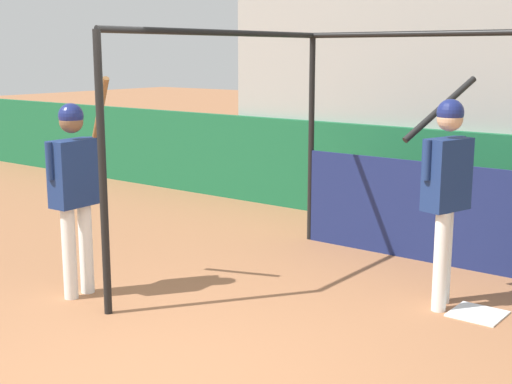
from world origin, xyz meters
The scene contains 7 objects.
ground_plane centered at (0.00, 0.00, 0.00)m, with size 60.00×60.00×0.00m, color #9E6642.
outfield_wall centered at (0.00, 5.32, 0.65)m, with size 24.00×0.12×1.31m.
bleacher_section centered at (0.00, 7.38, 1.69)m, with size 7.05×4.00×3.39m.
batting_cage centered at (0.62, 3.39, 1.08)m, with size 3.78×3.30×2.50m.
home_plate centered at (1.37, 2.71, 0.01)m, with size 0.44×0.44×0.02m.
player_batter centered at (1.01, 2.72, 1.16)m, with size 0.62×0.97×2.06m.
player_waiting centered at (-1.83, 0.90, 1.11)m, with size 0.50×0.75×2.06m.
Camera 1 is at (3.48, -3.20, 2.29)m, focal length 50.00 mm.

